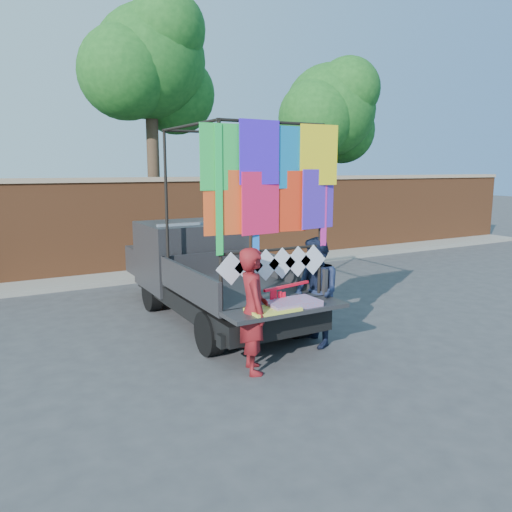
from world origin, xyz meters
TOP-DOWN VIEW (x-y plane):
  - ground at (0.00, 0.00)m, footprint 90.00×90.00m
  - brick_wall at (0.00, 7.00)m, footprint 30.00×0.45m
  - curb at (0.00, 6.30)m, footprint 30.00×1.20m
  - tree_mid at (1.02, 8.12)m, footprint 4.20×3.30m
  - tree_right at (7.52, 8.12)m, footprint 4.20×3.30m
  - pickup_truck at (0.07, 2.54)m, footprint 2.22×5.58m
  - woman at (-0.47, -0.54)m, footprint 0.59×0.74m
  - man at (0.92, -0.11)m, footprint 0.79×0.95m
  - streamer_bundle at (0.12, -0.34)m, footprint 0.89×0.22m

SIDE VIEW (x-z plane):
  - ground at x=0.00m, z-range 0.00..0.00m
  - curb at x=0.00m, z-range 0.00..0.12m
  - man at x=0.92m, z-range 0.00..1.77m
  - pickup_truck at x=0.07m, z-range -0.87..2.64m
  - woman at x=-0.47m, z-range 0.00..1.78m
  - streamer_bundle at x=0.12m, z-range 0.62..1.24m
  - brick_wall at x=0.00m, z-range 0.02..2.63m
  - tree_right at x=7.52m, z-range 1.44..8.06m
  - tree_mid at x=1.02m, z-range 1.83..9.56m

